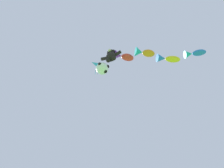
% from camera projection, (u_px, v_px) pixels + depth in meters
% --- Properties ---
extents(teddy_bear_kite, '(1.95, 0.86, 1.98)m').
position_uv_depth(teddy_bear_kite, '(111.00, 56.00, 13.25)').
color(teddy_bear_kite, black).
extents(soccer_ball_kite, '(1.15, 1.14, 1.05)m').
position_uv_depth(soccer_ball_kite, '(102.00, 69.00, 12.44)').
color(soccer_ball_kite, white).
extents(fish_kite_crimson, '(1.95, 1.70, 0.87)m').
position_uv_depth(fish_kite_crimson, '(123.00, 56.00, 13.99)').
color(fish_kite_crimson, red).
extents(fish_kite_tangerine, '(1.93, 1.58, 0.86)m').
position_uv_depth(fish_kite_tangerine, '(144.00, 53.00, 13.64)').
color(fish_kite_tangerine, orange).
extents(fish_kite_goldfin, '(2.28, 1.65, 0.79)m').
position_uv_depth(fish_kite_goldfin, '(167.00, 59.00, 13.96)').
color(fish_kite_goldfin, yellow).
extents(fish_kite_cobalt, '(2.04, 1.12, 0.76)m').
position_uv_depth(fish_kite_cobalt, '(194.00, 53.00, 14.09)').
color(fish_kite_cobalt, blue).
extents(diamond_kite, '(0.94, 1.17, 3.16)m').
position_uv_depth(diamond_kite, '(98.00, 66.00, 15.55)').
color(diamond_kite, '#19ADB2').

